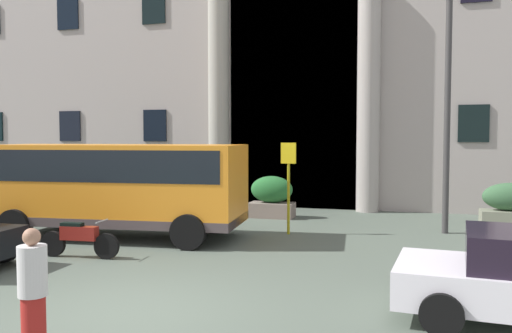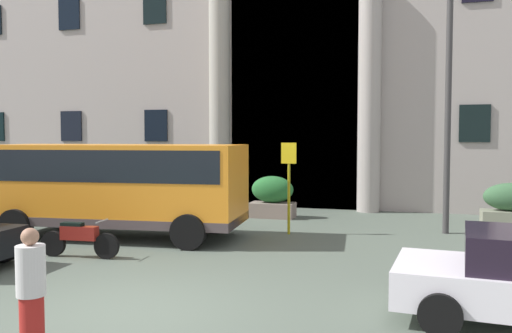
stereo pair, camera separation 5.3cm
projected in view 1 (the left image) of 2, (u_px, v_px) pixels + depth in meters
ground_plane at (137, 315)px, 8.56m from camera, size 80.00×64.00×0.12m
office_building_facade at (320, 37)px, 24.87m from camera, size 36.88×9.67×15.00m
orange_minibus at (119, 182)px, 14.75m from camera, size 7.08×3.26×2.60m
bus_stop_sign at (288, 178)px, 15.24m from camera, size 0.44×0.08×2.65m
hedge_planter_far_west at (272, 197)px, 18.50m from camera, size 1.55×0.84×1.45m
hedge_planter_east at (511, 206)px, 16.33m from camera, size 1.72×0.87×1.40m
hedge_planter_entrance_right at (115, 191)px, 20.79m from camera, size 1.87×0.92×1.41m
motorcycle_far_end at (78, 238)px, 12.33m from camera, size 1.97×0.55×0.89m
pedestrian_woman_dark_dress at (33, 294)px, 6.63m from camera, size 0.36×0.36×1.68m
lamppost_plaza_centre at (448, 90)px, 15.26m from camera, size 0.40×0.40×7.10m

